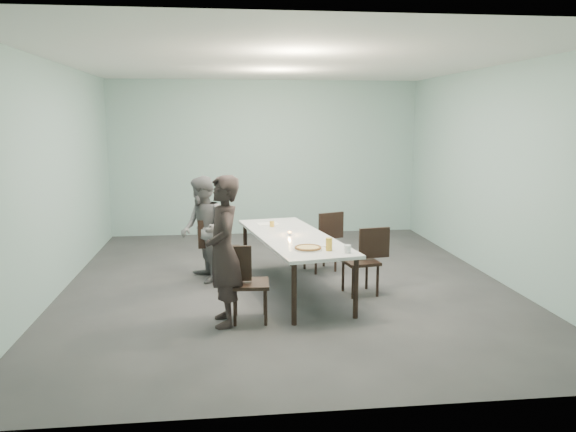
{
  "coord_description": "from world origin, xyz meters",
  "views": [
    {
      "loc": [
        -0.85,
        -7.51,
        2.27
      ],
      "look_at": [
        0.0,
        -0.29,
        1.0
      ],
      "focal_mm": 35.0,
      "sensor_mm": 36.0,
      "label": 1
    }
  ],
  "objects": [
    {
      "name": "chair_far_left",
      "position": [
        -0.89,
        0.28,
        0.5
      ],
      "size": [
        0.63,
        0.47,
        0.87
      ],
      "rotation": [
        0.0,
        0.0,
        0.13
      ],
      "color": "black",
      "rests_on": "ground"
    },
    {
      "name": "tealight",
      "position": [
        0.02,
        -0.33,
        0.77
      ],
      "size": [
        0.06,
        0.06,
        0.05
      ],
      "color": "silver",
      "rests_on": "table"
    },
    {
      "name": "pizza",
      "position": [
        0.13,
        -1.17,
        0.77
      ],
      "size": [
        0.34,
        0.34,
        0.04
      ],
      "color": "white",
      "rests_on": "table"
    },
    {
      "name": "menu",
      "position": [
        -0.2,
        0.51,
        0.75
      ],
      "size": [
        0.33,
        0.27,
        0.01
      ],
      "primitive_type": "cube",
      "rotation": [
        0.0,
        0.0,
        0.18
      ],
      "color": "silver",
      "rests_on": "table"
    },
    {
      "name": "diner_near",
      "position": [
        -0.85,
        -1.48,
        0.83
      ],
      "size": [
        0.46,
        0.65,
        1.67
      ],
      "primitive_type": "imported",
      "rotation": [
        0.0,
        0.0,
        -1.47
      ],
      "color": "black",
      "rests_on": "ground"
    },
    {
      "name": "amber_tumbler",
      "position": [
        -0.16,
        0.29,
        0.79
      ],
      "size": [
        0.07,
        0.07,
        0.08
      ],
      "primitive_type": "cylinder",
      "color": "gold",
      "rests_on": "table"
    },
    {
      "name": "ground",
      "position": [
        0.0,
        0.0,
        0.0
      ],
      "size": [
        7.0,
        7.0,
        0.0
      ],
      "primitive_type": "plane",
      "color": "#333335",
      "rests_on": "ground"
    },
    {
      "name": "chair_near_left",
      "position": [
        -0.64,
        -1.41,
        0.5
      ],
      "size": [
        0.62,
        0.44,
        0.87
      ],
      "rotation": [
        0.0,
        0.0,
        -0.05
      ],
      "color": "black",
      "rests_on": "ground"
    },
    {
      "name": "diner_far",
      "position": [
        -1.14,
        0.26,
        0.74
      ],
      "size": [
        0.75,
        0.85,
        1.48
      ],
      "primitive_type": "imported",
      "rotation": [
        0.0,
        0.0,
        -1.28
      ],
      "color": "slate",
      "rests_on": "ground"
    },
    {
      "name": "beer_glass",
      "position": [
        0.37,
        -1.25,
        0.82
      ],
      "size": [
        0.08,
        0.08,
        0.15
      ],
      "primitive_type": "cylinder",
      "color": "gold",
      "rests_on": "table"
    },
    {
      "name": "room_shell",
      "position": [
        0.0,
        0.0,
        2.03
      ],
      "size": [
        6.02,
        7.02,
        3.01
      ],
      "color": "#8FB4B1",
      "rests_on": "ground"
    },
    {
      "name": "chair_far_right",
      "position": [
        0.67,
        0.64,
        0.5
      ],
      "size": [
        0.65,
        0.54,
        0.87
      ],
      "rotation": [
        0.0,
        0.0,
        3.5
      ],
      "color": "black",
      "rests_on": "ground"
    },
    {
      "name": "chair_near_right",
      "position": [
        0.99,
        -0.58,
        0.5
      ],
      "size": [
        0.64,
        0.48,
        0.87
      ],
      "rotation": [
        0.0,
        0.0,
        3.31
      ],
      "color": "black",
      "rests_on": "ground"
    },
    {
      "name": "table",
      "position": [
        0.06,
        -0.35,
        0.69
      ],
      "size": [
        1.35,
        2.72,
        0.75
      ],
      "rotation": [
        0.0,
        0.0,
        0.18
      ],
      "color": "white",
      "rests_on": "ground"
    },
    {
      "name": "water_tumbler",
      "position": [
        0.56,
        -1.38,
        0.8
      ],
      "size": [
        0.08,
        0.08,
        0.09
      ],
      "primitive_type": "cylinder",
      "color": "silver",
      "rests_on": "table"
    },
    {
      "name": "side_plate",
      "position": [
        0.34,
        -0.96,
        0.76
      ],
      "size": [
        0.18,
        0.18,
        0.01
      ],
      "primitive_type": "cylinder",
      "color": "white",
      "rests_on": "table"
    }
  ]
}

